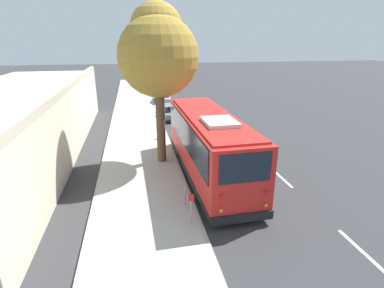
# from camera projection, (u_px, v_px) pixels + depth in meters

# --- Properties ---
(ground_plane) EXTENTS (160.00, 160.00, 0.00)m
(ground_plane) POSITION_uv_depth(u_px,v_px,m) (211.00, 167.00, 17.27)
(ground_plane) COLOR #333335
(sidewalk_slab) EXTENTS (80.00, 4.31, 0.15)m
(sidewalk_slab) POSITION_uv_depth(u_px,v_px,m) (139.00, 172.00, 16.50)
(sidewalk_slab) COLOR #B2AFA8
(sidewalk_slab) RESTS_ON ground
(curb_strip) EXTENTS (80.00, 0.14, 0.15)m
(curb_strip) POSITION_uv_depth(u_px,v_px,m) (179.00, 169.00, 16.91)
(curb_strip) COLOR #9D9A94
(curb_strip) RESTS_ON ground
(shuttle_bus) EXTENTS (10.19, 2.97, 3.54)m
(shuttle_bus) POSITION_uv_depth(u_px,v_px,m) (209.00, 142.00, 15.66)
(shuttle_bus) COLOR red
(shuttle_bus) RESTS_ON ground
(parked_sedan_gray) EXTENTS (4.39, 1.90, 1.27)m
(parked_sedan_gray) POSITION_uv_depth(u_px,v_px,m) (171.00, 112.00, 27.94)
(parked_sedan_gray) COLOR slate
(parked_sedan_gray) RESTS_ON ground
(parked_sedan_silver) EXTENTS (4.45, 2.01, 1.27)m
(parked_sedan_silver) POSITION_uv_depth(u_px,v_px,m) (163.00, 97.00, 34.80)
(parked_sedan_silver) COLOR #A8AAAF
(parked_sedan_silver) RESTS_ON ground
(parked_sedan_black) EXTENTS (4.37, 1.70, 1.29)m
(parked_sedan_black) POSITION_uv_depth(u_px,v_px,m) (159.00, 90.00, 40.07)
(parked_sedan_black) COLOR black
(parked_sedan_black) RESTS_ON ground
(parked_sedan_navy) EXTENTS (4.38, 1.84, 1.32)m
(parked_sedan_navy) POSITION_uv_depth(u_px,v_px,m) (156.00, 83.00, 45.60)
(parked_sedan_navy) COLOR #19234C
(parked_sedan_navy) RESTS_ON ground
(street_tree) EXTENTS (4.33, 4.33, 8.78)m
(street_tree) POSITION_uv_depth(u_px,v_px,m) (158.00, 51.00, 15.91)
(street_tree) COLOR brown
(street_tree) RESTS_ON sidewalk_slab
(sign_post_near) EXTENTS (0.06, 0.22, 1.35)m
(sign_post_near) POSITION_uv_depth(u_px,v_px,m) (191.00, 209.00, 11.40)
(sign_post_near) COLOR gray
(sign_post_near) RESTS_ON sidewalk_slab
(sign_post_far) EXTENTS (0.06, 0.06, 1.18)m
(sign_post_far) POSITION_uv_depth(u_px,v_px,m) (185.00, 194.00, 12.76)
(sign_post_far) COLOR gray
(sign_post_far) RESTS_ON sidewalk_slab
(fire_hydrant) EXTENTS (0.22, 0.22, 0.81)m
(fire_hydrant) POSITION_uv_depth(u_px,v_px,m) (161.00, 133.00, 21.64)
(fire_hydrant) COLOR #99999E
(fire_hydrant) RESTS_ON sidewalk_slab
(building_backdrop) EXTENTS (24.53, 7.22, 4.47)m
(building_backdrop) POSITION_uv_depth(u_px,v_px,m) (13.00, 125.00, 18.15)
(building_backdrop) COLOR beige
(building_backdrop) RESTS_ON ground
(lane_stripe_behind) EXTENTS (2.40, 0.14, 0.01)m
(lane_stripe_behind) POSITION_uv_depth(u_px,v_px,m) (361.00, 251.00, 10.44)
(lane_stripe_behind) COLOR silver
(lane_stripe_behind) RESTS_ON ground
(lane_stripe_mid) EXTENTS (2.40, 0.14, 0.01)m
(lane_stripe_mid) POSITION_uv_depth(u_px,v_px,m) (281.00, 177.00, 16.00)
(lane_stripe_mid) COLOR silver
(lane_stripe_mid) RESTS_ON ground
(lane_stripe_ahead) EXTENTS (2.40, 0.14, 0.01)m
(lane_stripe_ahead) POSITION_uv_depth(u_px,v_px,m) (242.00, 142.00, 21.56)
(lane_stripe_ahead) COLOR silver
(lane_stripe_ahead) RESTS_ON ground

